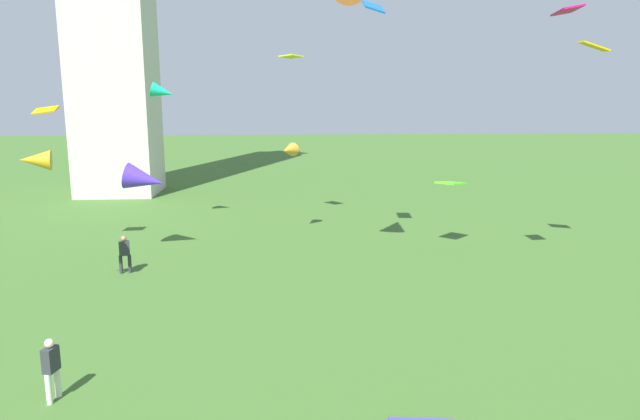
{
  "coord_description": "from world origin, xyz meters",
  "views": [
    {
      "loc": [
        -1.17,
        -5.82,
        8.3
      ],
      "look_at": [
        0.42,
        15.62,
        4.03
      ],
      "focal_mm": 32.41,
      "sensor_mm": 36.0,
      "label": 1
    }
  ],
  "objects_px": {
    "kite_flying_4": "(291,56)",
    "kite_flying_5": "(373,7)",
    "kite_flying_0": "(288,150)",
    "kite_flying_8": "(162,92)",
    "kite_flying_7": "(568,10)",
    "kite_flying_9": "(451,183)",
    "person_1": "(125,252)",
    "kite_flying_6": "(594,46)",
    "person_2": "(51,366)",
    "kite_flying_10": "(145,179)",
    "kite_flying_2": "(46,110)",
    "kite_flying_1": "(35,160)"
  },
  "relations": [
    {
      "from": "kite_flying_0",
      "to": "kite_flying_5",
      "type": "xyz_separation_m",
      "value": [
        4.12,
        -4.17,
        7.35
      ]
    },
    {
      "from": "person_1",
      "to": "person_2",
      "type": "relative_size",
      "value": 1.0
    },
    {
      "from": "kite_flying_7",
      "to": "kite_flying_8",
      "type": "distance_m",
      "value": 22.95
    },
    {
      "from": "kite_flying_2",
      "to": "kite_flying_4",
      "type": "relative_size",
      "value": 0.73
    },
    {
      "from": "kite_flying_0",
      "to": "kite_flying_1",
      "type": "xyz_separation_m",
      "value": [
        -9.9,
        -10.55,
        0.67
      ]
    },
    {
      "from": "person_1",
      "to": "kite_flying_10",
      "type": "bearing_deg",
      "value": -108.39
    },
    {
      "from": "kite_flying_7",
      "to": "kite_flying_9",
      "type": "height_order",
      "value": "kite_flying_7"
    },
    {
      "from": "person_2",
      "to": "kite_flying_9",
      "type": "bearing_deg",
      "value": -32.37
    },
    {
      "from": "kite_flying_4",
      "to": "person_1",
      "type": "bearing_deg",
      "value": 101.27
    },
    {
      "from": "kite_flying_1",
      "to": "kite_flying_5",
      "type": "distance_m",
      "value": 16.79
    },
    {
      "from": "kite_flying_8",
      "to": "kite_flying_9",
      "type": "bearing_deg",
      "value": -113.58
    },
    {
      "from": "person_2",
      "to": "kite_flying_9",
      "type": "xyz_separation_m",
      "value": [
        15.6,
        14.97,
        2.64
      ]
    },
    {
      "from": "kite_flying_0",
      "to": "kite_flying_10",
      "type": "height_order",
      "value": "kite_flying_0"
    },
    {
      "from": "person_2",
      "to": "kite_flying_2",
      "type": "relative_size",
      "value": 1.53
    },
    {
      "from": "kite_flying_4",
      "to": "kite_flying_8",
      "type": "distance_m",
      "value": 8.12
    },
    {
      "from": "kite_flying_4",
      "to": "kite_flying_9",
      "type": "height_order",
      "value": "kite_flying_4"
    },
    {
      "from": "kite_flying_5",
      "to": "kite_flying_8",
      "type": "xyz_separation_m",
      "value": [
        -11.67,
        7.2,
        -4.03
      ]
    },
    {
      "from": "kite_flying_4",
      "to": "kite_flying_6",
      "type": "relative_size",
      "value": 1.21
    },
    {
      "from": "kite_flying_1",
      "to": "kite_flying_8",
      "type": "xyz_separation_m",
      "value": [
        2.35,
        13.58,
        2.65
      ]
    },
    {
      "from": "person_1",
      "to": "kite_flying_10",
      "type": "xyz_separation_m",
      "value": [
        0.36,
        3.41,
        2.98
      ]
    },
    {
      "from": "kite_flying_8",
      "to": "kite_flying_9",
      "type": "xyz_separation_m",
      "value": [
        16.25,
        -6.23,
        -4.85
      ]
    },
    {
      "from": "kite_flying_0",
      "to": "kite_flying_8",
      "type": "distance_m",
      "value": 8.78
    },
    {
      "from": "kite_flying_2",
      "to": "kite_flying_8",
      "type": "bearing_deg",
      "value": -125.98
    },
    {
      "from": "kite_flying_2",
      "to": "kite_flying_5",
      "type": "bearing_deg",
      "value": 177.63
    },
    {
      "from": "kite_flying_5",
      "to": "kite_flying_10",
      "type": "xyz_separation_m",
      "value": [
        -11.68,
        1.22,
        -8.54
      ]
    },
    {
      "from": "person_1",
      "to": "person_2",
      "type": "height_order",
      "value": "person_1"
    },
    {
      "from": "kite_flying_2",
      "to": "kite_flying_7",
      "type": "distance_m",
      "value": 24.52
    },
    {
      "from": "kite_flying_4",
      "to": "kite_flying_8",
      "type": "xyz_separation_m",
      "value": [
        -7.83,
        0.47,
        -2.09
      ]
    },
    {
      "from": "kite_flying_4",
      "to": "kite_flying_5",
      "type": "relative_size",
      "value": 1.09
    },
    {
      "from": "kite_flying_9",
      "to": "kite_flying_8",
      "type": "bearing_deg",
      "value": -66.43
    },
    {
      "from": "kite_flying_1",
      "to": "kite_flying_2",
      "type": "height_order",
      "value": "kite_flying_2"
    },
    {
      "from": "kite_flying_0",
      "to": "kite_flying_7",
      "type": "bearing_deg",
      "value": -12.55
    },
    {
      "from": "kite_flying_2",
      "to": "kite_flying_9",
      "type": "relative_size",
      "value": 0.6
    },
    {
      "from": "kite_flying_5",
      "to": "kite_flying_9",
      "type": "relative_size",
      "value": 0.75
    },
    {
      "from": "person_2",
      "to": "kite_flying_8",
      "type": "xyz_separation_m",
      "value": [
        -0.65,
        21.2,
        7.49
      ]
    },
    {
      "from": "kite_flying_1",
      "to": "kite_flying_7",
      "type": "height_order",
      "value": "kite_flying_7"
    },
    {
      "from": "kite_flying_2",
      "to": "kite_flying_4",
      "type": "bearing_deg",
      "value": -154.28
    },
    {
      "from": "person_1",
      "to": "kite_flying_6",
      "type": "distance_m",
      "value": 23.96
    },
    {
      "from": "kite_flying_10",
      "to": "kite_flying_4",
      "type": "bearing_deg",
      "value": -50.99
    },
    {
      "from": "kite_flying_7",
      "to": "kite_flying_9",
      "type": "relative_size",
      "value": 0.64
    },
    {
      "from": "person_2",
      "to": "kite_flying_5",
      "type": "relative_size",
      "value": 1.21
    },
    {
      "from": "person_1",
      "to": "kite_flying_4",
      "type": "distance_m",
      "value": 15.45
    },
    {
      "from": "kite_flying_4",
      "to": "kite_flying_10",
      "type": "xyz_separation_m",
      "value": [
        -7.84,
        -5.51,
        -6.61
      ]
    },
    {
      "from": "kite_flying_1",
      "to": "kite_flying_4",
      "type": "distance_m",
      "value": 17.26
    },
    {
      "from": "kite_flying_4",
      "to": "kite_flying_10",
      "type": "bearing_deg",
      "value": 88.93
    },
    {
      "from": "kite_flying_7",
      "to": "kite_flying_10",
      "type": "xyz_separation_m",
      "value": [
        -18.41,
        7.39,
        -7.59
      ]
    },
    {
      "from": "kite_flying_10",
      "to": "person_1",
      "type": "bearing_deg",
      "value": 177.96
    },
    {
      "from": "kite_flying_4",
      "to": "kite_flying_5",
      "type": "bearing_deg",
      "value": 173.56
    },
    {
      "from": "person_2",
      "to": "kite_flying_7",
      "type": "bearing_deg",
      "value": -52.36
    },
    {
      "from": "kite_flying_8",
      "to": "kite_flying_10",
      "type": "bearing_deg",
      "value": 177.29
    }
  ]
}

